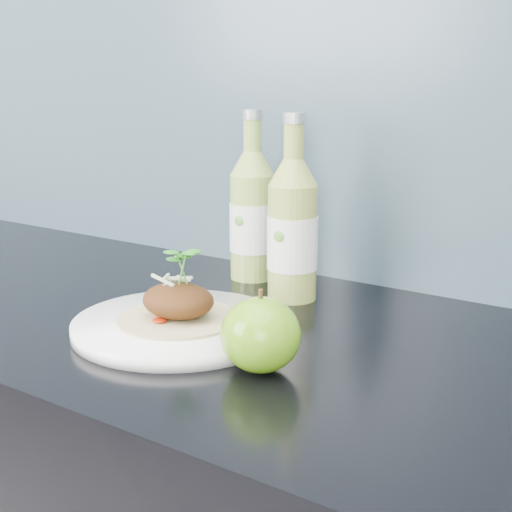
% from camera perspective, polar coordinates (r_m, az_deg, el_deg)
% --- Properties ---
extents(subway_backsplash, '(4.00, 0.02, 0.70)m').
position_cam_1_polar(subway_backsplash, '(1.15, 7.36, 15.42)').
color(subway_backsplash, '#698EA6').
rests_on(subway_backsplash, kitchen_counter).
extents(dinner_plate, '(0.33, 0.33, 0.02)m').
position_cam_1_polar(dinner_plate, '(0.93, -6.19, -5.55)').
color(dinner_plate, white).
rests_on(dinner_plate, kitchen_counter).
extents(pork_taco, '(0.16, 0.16, 0.10)m').
position_cam_1_polar(pork_taco, '(0.92, -6.24, -3.40)').
color(pork_taco, tan).
rests_on(pork_taco, dinner_plate).
extents(green_apple, '(0.11, 0.11, 0.09)m').
position_cam_1_polar(green_apple, '(0.79, 0.38, -6.32)').
color(green_apple, '#548F0F').
rests_on(green_apple, kitchen_counter).
extents(cider_bottle_left, '(0.10, 0.10, 0.27)m').
position_cam_1_polar(cider_bottle_left, '(1.15, -0.28, 3.24)').
color(cider_bottle_left, '#93B34A').
rests_on(cider_bottle_left, kitchen_counter).
extents(cider_bottle_right, '(0.08, 0.08, 0.27)m').
position_cam_1_polar(cider_bottle_right, '(1.04, 2.94, 2.07)').
color(cider_bottle_right, '#99AB47').
rests_on(cider_bottle_right, kitchen_counter).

